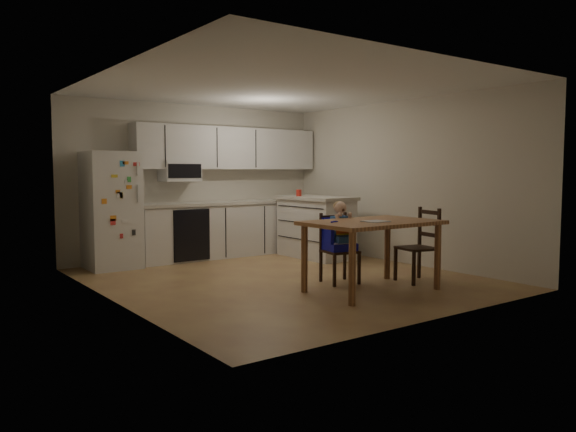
{
  "coord_description": "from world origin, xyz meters",
  "views": [
    {
      "loc": [
        -4.25,
        -5.94,
        1.42
      ],
      "look_at": [
        -0.37,
        -0.61,
        0.89
      ],
      "focal_mm": 35.0,
      "sensor_mm": 36.0,
      "label": 1
    }
  ],
  "objects_px": {
    "refrigerator": "(111,210)",
    "chair_booster": "(338,233)",
    "chair_side": "(423,240)",
    "dining_table": "(372,230)",
    "kitchen_island": "(316,227)",
    "red_cup": "(299,193)"
  },
  "relations": [
    {
      "from": "refrigerator",
      "to": "chair_booster",
      "type": "xyz_separation_m",
      "value": [
        1.97,
        -2.75,
        -0.22
      ]
    },
    {
      "from": "refrigerator",
      "to": "chair_side",
      "type": "relative_size",
      "value": 1.79
    },
    {
      "from": "refrigerator",
      "to": "dining_table",
      "type": "xyz_separation_m",
      "value": [
        1.97,
        -3.36,
        -0.13
      ]
    },
    {
      "from": "refrigerator",
      "to": "dining_table",
      "type": "distance_m",
      "value": 3.89
    },
    {
      "from": "kitchen_island",
      "to": "dining_table",
      "type": "distance_m",
      "value": 2.65
    },
    {
      "from": "refrigerator",
      "to": "chair_booster",
      "type": "distance_m",
      "value": 3.39
    },
    {
      "from": "refrigerator",
      "to": "chair_booster",
      "type": "height_order",
      "value": "refrigerator"
    },
    {
      "from": "kitchen_island",
      "to": "chair_booster",
      "type": "bearing_deg",
      "value": -120.98
    },
    {
      "from": "kitchen_island",
      "to": "chair_side",
      "type": "height_order",
      "value": "kitchen_island"
    },
    {
      "from": "kitchen_island",
      "to": "chair_booster",
      "type": "xyz_separation_m",
      "value": [
        -1.08,
        -1.8,
        0.12
      ]
    },
    {
      "from": "kitchen_island",
      "to": "chair_booster",
      "type": "distance_m",
      "value": 2.1
    },
    {
      "from": "refrigerator",
      "to": "red_cup",
      "type": "relative_size",
      "value": 15.66
    },
    {
      "from": "refrigerator",
      "to": "chair_booster",
      "type": "relative_size",
      "value": 1.63
    },
    {
      "from": "dining_table",
      "to": "chair_side",
      "type": "distance_m",
      "value": 0.96
    },
    {
      "from": "chair_side",
      "to": "red_cup",
      "type": "bearing_deg",
      "value": -168.26
    },
    {
      "from": "refrigerator",
      "to": "dining_table",
      "type": "relative_size",
      "value": 1.09
    },
    {
      "from": "red_cup",
      "to": "chair_side",
      "type": "height_order",
      "value": "red_cup"
    },
    {
      "from": "refrigerator",
      "to": "chair_side",
      "type": "bearing_deg",
      "value": -48.83
    },
    {
      "from": "dining_table",
      "to": "chair_side",
      "type": "bearing_deg",
      "value": 1.93
    },
    {
      "from": "dining_table",
      "to": "chair_side",
      "type": "height_order",
      "value": "chair_side"
    },
    {
      "from": "kitchen_island",
      "to": "chair_side",
      "type": "relative_size",
      "value": 1.43
    },
    {
      "from": "kitchen_island",
      "to": "chair_booster",
      "type": "relative_size",
      "value": 1.31
    }
  ]
}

